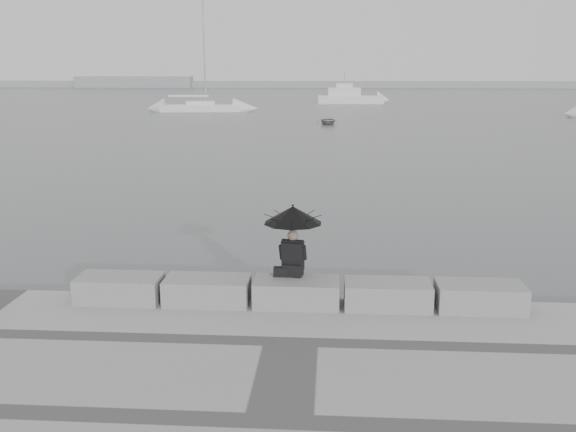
# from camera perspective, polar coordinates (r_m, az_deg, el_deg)

# --- Properties ---
(ground) EXTENTS (360.00, 360.00, 0.00)m
(ground) POSITION_cam_1_polar(r_m,az_deg,el_deg) (12.84, 0.86, -9.30)
(ground) COLOR #4D5053
(ground) RESTS_ON ground
(stone_block_far_left) EXTENTS (1.60, 0.80, 0.50)m
(stone_block_far_left) POSITION_cam_1_polar(r_m,az_deg,el_deg) (12.78, -14.73, -6.26)
(stone_block_far_left) COLOR slate
(stone_block_far_left) RESTS_ON promenade
(stone_block_left) EXTENTS (1.60, 0.80, 0.50)m
(stone_block_left) POSITION_cam_1_polar(r_m,az_deg,el_deg) (12.36, -7.19, -6.60)
(stone_block_left) COLOR slate
(stone_block_left) RESTS_ON promenade
(stone_block_centre) EXTENTS (1.60, 0.80, 0.50)m
(stone_block_centre) POSITION_cam_1_polar(r_m,az_deg,el_deg) (12.15, 0.76, -6.83)
(stone_block_centre) COLOR slate
(stone_block_centre) RESTS_ON promenade
(stone_block_right) EXTENTS (1.60, 0.80, 0.50)m
(stone_block_right) POSITION_cam_1_polar(r_m,az_deg,el_deg) (12.19, 8.83, -6.94)
(stone_block_right) COLOR slate
(stone_block_right) RESTS_ON promenade
(stone_block_far_right) EXTENTS (1.60, 0.80, 0.50)m
(stone_block_far_right) POSITION_cam_1_polar(r_m,az_deg,el_deg) (12.45, 16.70, -6.91)
(stone_block_far_right) COLOR slate
(stone_block_far_right) RESTS_ON promenade
(seated_person) EXTENTS (1.12, 1.12, 1.39)m
(seated_person) POSITION_cam_1_polar(r_m,az_deg,el_deg) (12.08, 0.43, -0.79)
(seated_person) COLOR black
(seated_person) RESTS_ON stone_block_centre
(bag) EXTENTS (0.28, 0.16, 0.18)m
(bag) POSITION_cam_1_polar(r_m,az_deg,el_deg) (12.26, -0.64, -4.98)
(bag) COLOR black
(bag) RESTS_ON stone_block_centre
(distant_landmass) EXTENTS (180.00, 8.00, 2.80)m
(distant_landmass) POSITION_cam_1_polar(r_m,az_deg,el_deg) (166.65, 0.90, 11.64)
(distant_landmass) COLOR gray
(distant_landmass) RESTS_ON ground
(sailboat_left) EXTENTS (9.34, 3.26, 12.90)m
(sailboat_left) POSITION_cam_1_polar(r_m,az_deg,el_deg) (75.27, -7.76, 9.57)
(sailboat_left) COLOR silver
(sailboat_left) RESTS_ON ground
(motor_cruiser) EXTENTS (9.10, 2.85, 4.50)m
(motor_cruiser) POSITION_cam_1_polar(r_m,az_deg,el_deg) (92.08, 5.59, 10.47)
(motor_cruiser) COLOR silver
(motor_cruiser) RESTS_ON ground
(dinghy) EXTENTS (3.06, 1.46, 0.50)m
(dinghy) POSITION_cam_1_polar(r_m,az_deg,el_deg) (58.03, 3.57, 8.42)
(dinghy) COLOR gray
(dinghy) RESTS_ON ground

